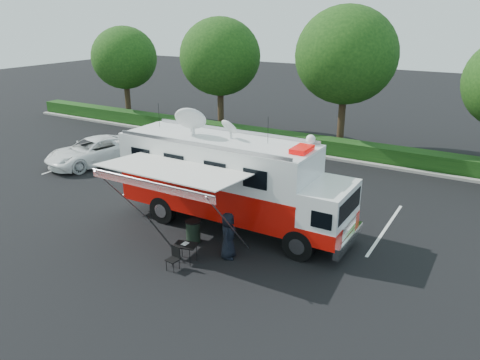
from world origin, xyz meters
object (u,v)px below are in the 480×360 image
at_px(white_suv, 95,164).
at_px(trash_bin, 193,231).
at_px(command_truck, 232,181).
at_px(folding_table, 185,246).

xyz_separation_m(white_suv, trash_bin, (10.80, -5.06, 0.45)).
height_order(command_truck, folding_table, command_truck).
xyz_separation_m(command_truck, trash_bin, (-0.55, -1.97, -1.56)).
relative_size(command_truck, white_suv, 1.78).
bearing_deg(white_suv, trash_bin, -12.13).
relative_size(white_suv, folding_table, 6.05).
bearing_deg(trash_bin, white_suv, 154.90).
bearing_deg(folding_table, trash_bin, 115.83).
relative_size(folding_table, trash_bin, 1.02).
bearing_deg(folding_table, command_truck, 91.82).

